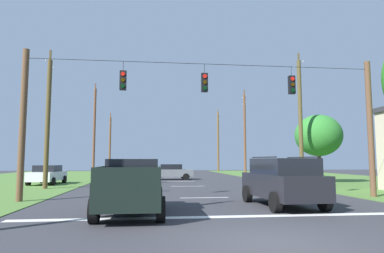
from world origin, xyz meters
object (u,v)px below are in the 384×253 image
at_px(suv_black, 282,181).
at_px(utility_pole_near_left, 218,141).
at_px(pickup_truck, 132,186).
at_px(overhead_signal_span, 207,119).
at_px(distant_car_far_parked, 171,172).
at_px(distant_car_oncoming, 122,173).
at_px(utility_pole_distant_left, 110,143).
at_px(tree_roadside_far_right, 318,136).
at_px(utility_pole_far_right, 245,132).
at_px(utility_pole_far_left, 48,121).
at_px(utility_pole_mid_right, 300,120).
at_px(distant_car_crossing_white, 48,174).
at_px(utility_pole_distant_right, 94,130).

distance_m(suv_black, utility_pole_near_left, 45.72).
xyz_separation_m(pickup_truck, suv_black, (6.13, 1.19, 0.09)).
distance_m(overhead_signal_span, distant_car_far_parked, 17.97).
height_order(distant_car_oncoming, utility_pole_distant_left, utility_pole_distant_left).
bearing_deg(tree_roadside_far_right, utility_pole_far_right, 98.10).
height_order(pickup_truck, utility_pole_far_left, utility_pole_far_left).
bearing_deg(utility_pole_near_left, utility_pole_far_right, -88.90).
relative_size(overhead_signal_span, suv_black, 3.64).
bearing_deg(overhead_signal_span, tree_roadside_far_right, 43.75).
bearing_deg(utility_pole_far_right, utility_pole_mid_right, -91.08).
bearing_deg(distant_car_oncoming, distant_car_far_parked, 40.56).
bearing_deg(distant_car_oncoming, utility_pole_far_right, 40.38).
distance_m(utility_pole_far_right, utility_pole_far_left, 26.65).
bearing_deg(overhead_signal_span, utility_pole_near_left, 78.13).
bearing_deg(tree_roadside_far_right, distant_car_crossing_white, 177.60).
bearing_deg(utility_pole_far_left, utility_pole_near_left, 61.89).
distance_m(utility_pole_far_left, tree_roadside_far_right, 21.39).
relative_size(utility_pole_far_left, tree_roadside_far_right, 1.65).
bearing_deg(distant_car_oncoming, utility_pole_near_left, 63.53).
relative_size(suv_black, utility_pole_far_right, 0.44).
distance_m(utility_pole_near_left, utility_pole_far_left, 39.52).
xyz_separation_m(overhead_signal_span, pickup_truck, (-3.44, -4.06, -2.98)).
xyz_separation_m(suv_black, utility_pole_distant_left, (-12.30, 45.22, 3.80)).
bearing_deg(utility_pole_mid_right, distant_car_crossing_white, 171.32).
bearing_deg(utility_pole_far_left, distant_car_oncoming, 55.23).
xyz_separation_m(utility_pole_far_right, utility_pole_distant_left, (-18.79, 16.23, -0.63)).
xyz_separation_m(distant_car_far_parked, utility_pole_distant_right, (-8.67, 7.23, 4.72)).
relative_size(pickup_truck, distant_car_far_parked, 1.25).
relative_size(utility_pole_mid_right, utility_pole_far_right, 0.94).
relative_size(utility_pole_near_left, utility_pole_far_left, 1.14).
xyz_separation_m(overhead_signal_span, distant_car_far_parked, (-0.77, 17.68, -3.16)).
bearing_deg(utility_pole_near_left, utility_pole_distant_right, -136.60).
bearing_deg(distant_car_crossing_white, utility_pole_distant_right, 83.86).
distance_m(overhead_signal_span, tree_roadside_far_right, 15.72).
relative_size(utility_pole_mid_right, utility_pole_distant_right, 0.94).
distance_m(distant_car_crossing_white, distant_car_far_parked, 11.67).
bearing_deg(distant_car_crossing_white, utility_pole_far_left, -75.83).
bearing_deg(distant_car_crossing_white, utility_pole_near_left, 57.04).
bearing_deg(distant_car_oncoming, pickup_truck, -84.19).
bearing_deg(suv_black, utility_pole_distant_left, 105.21).
bearing_deg(overhead_signal_span, suv_black, -46.82).
bearing_deg(utility_pole_near_left, utility_pole_far_left, -118.11).
distance_m(overhead_signal_span, utility_pole_distant_right, 26.68).
distance_m(pickup_truck, utility_pole_near_left, 48.10).
xyz_separation_m(distant_car_crossing_white, utility_pole_far_right, (20.04, 14.32, 4.70)).
relative_size(distant_car_far_parked, utility_pole_far_left, 0.46).
distance_m(utility_pole_distant_left, tree_roadside_far_right, 37.83).
height_order(pickup_truck, distant_car_oncoming, pickup_truck).
distance_m(distant_car_far_parked, utility_pole_mid_right, 13.77).
xyz_separation_m(utility_pole_far_right, utility_pole_near_left, (-0.31, 16.11, -0.14)).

